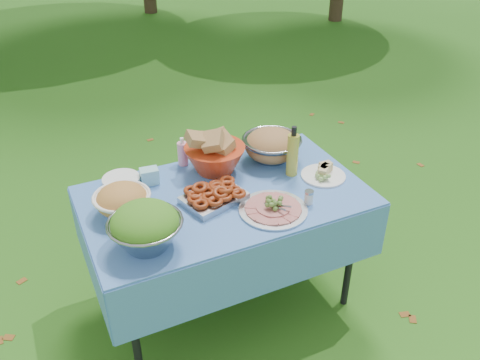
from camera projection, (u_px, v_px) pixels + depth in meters
name	position (u px, v px, depth m)	size (l,w,h in m)	color
ground	(227.00, 299.00, 3.05)	(80.00, 80.00, 0.00)	#113609
picnic_table	(226.00, 251.00, 2.85)	(1.46, 0.86, 0.76)	#84D0FF
salad_bowl	(145.00, 227.00, 2.24)	(0.33, 0.33, 0.22)	gray
pasta_bowl_white	(122.00, 200.00, 2.47)	(0.28, 0.28, 0.15)	white
plate_stack	(121.00, 181.00, 2.71)	(0.20, 0.20, 0.05)	white
wipes_box	(150.00, 176.00, 2.72)	(0.10, 0.07, 0.09)	#9BE4EE
sanitizer_bottle	(183.00, 151.00, 2.87)	(0.06, 0.06, 0.17)	pink
bread_bowl	(215.00, 153.00, 2.80)	(0.34, 0.34, 0.23)	red
pasta_bowl_steel	(272.00, 145.00, 2.92)	(0.34, 0.34, 0.18)	gray
fried_tray	(214.00, 195.00, 2.58)	(0.31, 0.22, 0.07)	#B7B7BC
charcuterie_platter	(273.00, 204.00, 2.51)	(0.34, 0.34, 0.08)	silver
oil_bottle	(293.00, 151.00, 2.75)	(0.06, 0.06, 0.29)	gold
cheese_plate	(324.00, 171.00, 2.78)	(0.25, 0.25, 0.07)	white
shaker	(309.00, 197.00, 2.56)	(0.05, 0.05, 0.07)	silver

